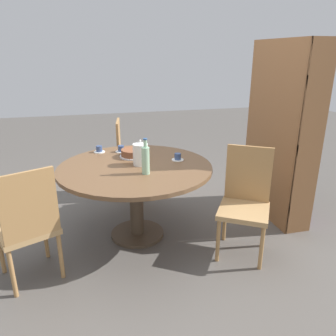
{
  "coord_description": "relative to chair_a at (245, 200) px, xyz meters",
  "views": [
    {
      "loc": [
        2.85,
        -0.42,
        1.72
      ],
      "look_at": [
        0.0,
        0.31,
        0.68
      ],
      "focal_mm": 35.0,
      "sensor_mm": 36.0,
      "label": 1
    }
  ],
  "objects": [
    {
      "name": "ground_plane",
      "position": [
        -0.49,
        -0.89,
        -0.49
      ],
      "size": [
        14.0,
        14.0,
        0.0
      ],
      "primitive_type": "plane",
      "color": "#56514C"
    },
    {
      "name": "dining_table",
      "position": [
        -0.49,
        -0.89,
        0.11
      ],
      "size": [
        1.43,
        1.43,
        0.73
      ],
      "color": "#473828",
      "rests_on": "ground_plane"
    },
    {
      "name": "chair_a",
      "position": [
        0.0,
        0.0,
        0.0
      ],
      "size": [
        0.58,
        0.58,
        0.95
      ],
      "rotation": [
        0.0,
        0.0,
        1.0
      ],
      "color": "#A87A47",
      "rests_on": "ground_plane"
    },
    {
      "name": "chair_b",
      "position": [
        -1.5,
        -0.8,
        0.0
      ],
      "size": [
        0.48,
        0.48,
        0.95
      ],
      "rotation": [
        0.0,
        0.0,
        2.99
      ],
      "color": "#A87A47",
      "rests_on": "ground_plane"
    },
    {
      "name": "chair_c",
      "position": [
        -0.02,
        -1.79,
        0.0
      ],
      "size": [
        0.55,
        0.55,
        0.95
      ],
      "rotation": [
        0.0,
        0.0,
        5.12
      ],
      "color": "#A87A47",
      "rests_on": "ground_plane"
    },
    {
      "name": "bookshelf",
      "position": [
        -0.6,
        0.66,
        0.41
      ],
      "size": [
        0.96,
        0.28,
        1.85
      ],
      "rotation": [
        0.0,
        0.0,
        3.14
      ],
      "color": "brown",
      "rests_on": "ground_plane"
    },
    {
      "name": "coffee_pot",
      "position": [
        -0.5,
        -0.83,
        0.34
      ],
      "size": [
        0.14,
        0.14,
        0.24
      ],
      "color": "white",
      "rests_on": "dining_table"
    },
    {
      "name": "water_bottle",
      "position": [
        -0.25,
        -0.83,
        0.36
      ],
      "size": [
        0.07,
        0.07,
        0.31
      ],
      "color": "#99C6A3",
      "rests_on": "dining_table"
    },
    {
      "name": "cake_main",
      "position": [
        -0.77,
        -0.86,
        0.27
      ],
      "size": [
        0.27,
        0.27,
        0.08
      ],
      "color": "silver",
      "rests_on": "dining_table"
    },
    {
      "name": "cup_a",
      "position": [
        -0.96,
        -0.96,
        0.26
      ],
      "size": [
        0.12,
        0.12,
        0.07
      ],
      "color": "silver",
      "rests_on": "dining_table"
    },
    {
      "name": "cup_b",
      "position": [
        -0.55,
        -0.46,
        0.26
      ],
      "size": [
        0.12,
        0.12,
        0.07
      ],
      "color": "silver",
      "rests_on": "dining_table"
    },
    {
      "name": "cup_c",
      "position": [
        -1.01,
        -1.18,
        0.26
      ],
      "size": [
        0.12,
        0.12,
        0.07
      ],
      "color": "silver",
      "rests_on": "dining_table"
    }
  ]
}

